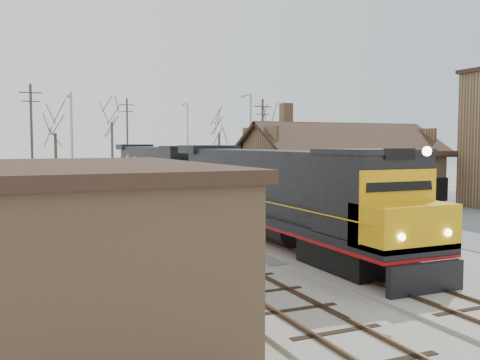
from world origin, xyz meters
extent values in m
plane|color=#A39E93|center=(0.00, 0.00, 0.00)|extent=(140.00, 140.00, 0.00)
cube|color=#59595E|center=(0.00, 0.00, 0.01)|extent=(60.00, 9.00, 0.03)
cube|color=#59595E|center=(18.00, 4.00, 0.02)|extent=(22.00, 26.00, 0.03)
cube|color=#A39E93|center=(0.00, 15.00, 0.06)|extent=(3.40, 90.00, 0.12)
cube|color=#473323|center=(-0.72, 15.00, 0.17)|extent=(0.08, 90.00, 0.14)
cube|color=#473323|center=(0.72, 15.00, 0.17)|extent=(0.08, 90.00, 0.14)
cube|color=#A39E93|center=(-4.50, 15.00, 0.06)|extent=(3.40, 90.00, 0.12)
cube|color=#473323|center=(-5.22, 15.00, 0.17)|extent=(0.08, 90.00, 0.14)
cube|color=#473323|center=(-3.78, 15.00, 0.17)|extent=(0.08, 90.00, 0.14)
cube|color=#9C7651|center=(12.00, 12.00, 2.00)|extent=(14.00, 8.00, 4.00)
cube|color=black|center=(12.00, 12.00, 4.10)|extent=(15.20, 9.20, 0.30)
cube|color=black|center=(12.00, 9.70, 5.10)|extent=(15.00, 4.71, 2.66)
cube|color=black|center=(12.00, 14.30, 5.10)|extent=(15.00, 4.71, 2.66)
cube|color=#9C7651|center=(8.00, 13.50, 6.80)|extent=(0.80, 0.80, 2.20)
cube|color=black|center=(0.00, -6.49, 0.57)|extent=(2.61, 4.18, 1.04)
cube|color=black|center=(0.00, 7.09, 0.57)|extent=(2.61, 4.18, 1.04)
cube|color=black|center=(0.00, 0.30, 1.41)|extent=(3.13, 20.89, 0.37)
cube|color=#980B0F|center=(0.00, 0.30, 1.18)|extent=(3.15, 20.89, 0.13)
cube|color=black|center=(0.00, 1.60, 3.03)|extent=(2.72, 15.15, 2.92)
cube|color=black|center=(0.00, -7.43, 3.03)|extent=(3.13, 2.92, 2.92)
cube|color=#DD9F0B|center=(0.00, -9.21, 2.14)|extent=(3.13, 1.88, 1.46)
cube|color=black|center=(0.00, -10.25, 0.57)|extent=(2.92, 0.25, 1.04)
cylinder|color=#FFF2CC|center=(0.00, -10.17, 4.60)|extent=(0.29, 0.10, 0.29)
cube|color=black|center=(0.00, 14.90, 0.57)|extent=(2.61, 4.18, 1.04)
cube|color=black|center=(0.00, 28.48, 0.57)|extent=(2.61, 4.18, 1.04)
cube|color=black|center=(0.00, 21.69, 1.41)|extent=(3.13, 20.89, 0.37)
cube|color=#980B0F|center=(0.00, 21.69, 1.18)|extent=(3.15, 20.89, 0.13)
cube|color=black|center=(0.00, 22.99, 3.03)|extent=(2.72, 15.15, 2.92)
cube|color=black|center=(0.00, 13.96, 3.03)|extent=(3.13, 2.92, 2.92)
cube|color=black|center=(0.00, 12.18, 2.14)|extent=(3.13, 1.88, 1.46)
cube|color=black|center=(0.00, 11.14, 0.57)|extent=(2.92, 0.25, 1.04)
cylinder|color=#A5A8AD|center=(3.32, -5.79, 2.01)|extent=(0.14, 0.14, 4.01)
cube|color=silver|center=(3.32, -5.79, 3.41)|extent=(1.05, 0.06, 1.05)
cube|color=silver|center=(3.32, -5.79, 3.41)|extent=(1.05, 0.06, 1.05)
cube|color=black|center=(3.32, -5.79, 2.61)|extent=(0.91, 0.17, 0.15)
cylinder|color=#B20C0C|center=(2.87, -5.79, 2.61)|extent=(0.24, 0.08, 0.24)
cylinder|color=#B20C0C|center=(3.77, -5.78, 2.61)|extent=(0.24, 0.08, 0.24)
cube|color=#A5A8AD|center=(3.32, -5.79, 0.90)|extent=(0.40, 0.30, 0.50)
cylinder|color=#A5A8AD|center=(-5.96, 5.60, 2.10)|extent=(0.15, 0.15, 4.19)
cube|color=silver|center=(-5.96, 5.60, 3.56)|extent=(1.08, 0.24, 1.10)
cube|color=silver|center=(-5.96, 5.60, 3.56)|extent=(1.08, 0.24, 1.10)
cube|color=black|center=(-5.96, 5.60, 2.72)|extent=(0.95, 0.32, 0.16)
cylinder|color=#B20C0C|center=(-5.50, 5.68, 2.72)|extent=(0.26, 0.13, 0.25)
cylinder|color=#B20C0C|center=(-6.42, 5.51, 2.72)|extent=(0.26, 0.13, 0.25)
cube|color=#A5A8AD|center=(-5.96, 5.60, 0.94)|extent=(0.42, 0.31, 0.52)
cylinder|color=#A5A8AD|center=(-7.59, 16.51, 4.21)|extent=(0.18, 0.18, 8.42)
cylinder|color=#A5A8AD|center=(-7.59, 17.41, 8.32)|extent=(0.12, 1.80, 0.12)
cube|color=#A5A8AD|center=(-7.59, 18.21, 8.22)|extent=(0.25, 0.50, 0.12)
cylinder|color=#A5A8AD|center=(8.28, 20.58, 4.64)|extent=(0.18, 0.18, 9.28)
cylinder|color=#A5A8AD|center=(8.28, 21.48, 9.18)|extent=(0.12, 1.80, 0.12)
cube|color=#A5A8AD|center=(8.28, 22.28, 9.08)|extent=(0.25, 0.50, 0.12)
cylinder|color=#A5A8AD|center=(6.63, 33.56, 4.64)|extent=(0.18, 0.18, 9.29)
cylinder|color=#A5A8AD|center=(6.63, 34.46, 9.19)|extent=(0.12, 1.80, 0.12)
cube|color=#A5A8AD|center=(6.63, 35.26, 9.09)|extent=(0.25, 0.50, 0.12)
cylinder|color=#382D23|center=(-9.64, 30.08, 5.13)|extent=(0.24, 0.24, 10.26)
cube|color=#382D23|center=(-9.64, 30.08, 9.46)|extent=(2.00, 0.10, 0.10)
cube|color=#382D23|center=(-9.64, 30.08, 8.66)|extent=(1.60, 0.10, 0.10)
cylinder|color=#382D23|center=(2.18, 44.12, 5.19)|extent=(0.24, 0.24, 10.38)
cube|color=#382D23|center=(2.18, 44.12, 9.58)|extent=(2.00, 0.10, 0.10)
cube|color=#382D23|center=(2.18, 44.12, 8.78)|extent=(1.60, 0.10, 0.10)
cylinder|color=#382D23|center=(13.16, 28.09, 4.74)|extent=(0.24, 0.24, 9.48)
cube|color=#382D23|center=(13.16, 28.09, 8.68)|extent=(2.00, 0.10, 0.10)
cube|color=#382D23|center=(13.16, 28.09, 7.88)|extent=(1.60, 0.10, 0.10)
cylinder|color=#382D23|center=(-7.02, 36.53, 2.94)|extent=(0.32, 0.32, 5.87)
cylinder|color=#382D23|center=(0.89, 47.45, 3.77)|extent=(0.32, 0.32, 7.53)
cylinder|color=#382D23|center=(14.68, 44.45, 3.10)|extent=(0.32, 0.32, 6.20)
cylinder|color=#382D23|center=(20.03, 39.77, 3.28)|extent=(0.32, 0.32, 6.56)
camera|label=1|loc=(-11.99, -22.98, 4.86)|focal=40.00mm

